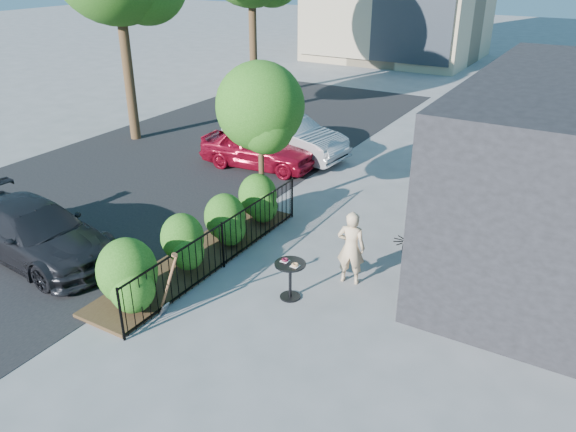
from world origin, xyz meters
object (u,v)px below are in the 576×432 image
Objects in this scene: car_red at (258,148)px; car_silver at (284,135)px; cafe_table at (290,274)px; shovel at (168,288)px; woman at (351,248)px; patio_tree at (261,112)px; car_darkgrey at (35,232)px.

car_red is 1.38m from car_silver.
shovel is at bearing -133.20° from cafe_table.
cafe_table is 1.42m from woman.
cafe_table is 0.52× the size of woman.
woman is at bearing 56.47° from cafe_table.
cafe_table is at bearing -142.79° from car_silver.
patio_tree is 0.88× the size of car_silver.
car_silver is at bearing 121.74° from cafe_table.
shovel is at bearing -163.88° from car_red.
shovel is 4.14m from car_darkgrey.
cafe_table is at bearing 46.80° from shovel.
woman is (0.77, 1.16, 0.26)m from cafe_table.
patio_tree is at bearing 101.55° from shovel.
woman reaches higher than shovel.
woman is at bearing -133.92° from car_silver.
car_red is at bearing 128.00° from cafe_table.
car_red is at bearing 111.69° from shovel.
patio_tree is at bearing -40.65° from woman.
patio_tree is 0.89× the size of car_darkgrey.
car_red is (-4.72, 6.04, 0.10)m from cafe_table.
shovel is 8.36m from car_red.
car_silver is 1.00× the size of car_darkgrey.
cafe_table is 8.71m from car_silver.
shovel reaches higher than car_darkgrey.
cafe_table is 0.19× the size of car_silver.
shovel is at bearing -156.62° from car_silver.
woman is at bearing -63.07° from car_darkgrey.
cafe_table is (2.61, -3.05, -2.22)m from patio_tree.
patio_tree is 4.23m from car_red.
shovel is (-1.63, -1.73, 0.10)m from cafe_table.
car_red is (-5.49, 4.87, -0.17)m from woman.
car_darkgrey is at bearing 176.50° from shovel.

